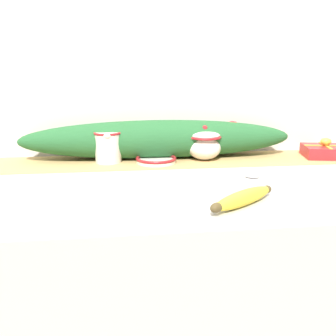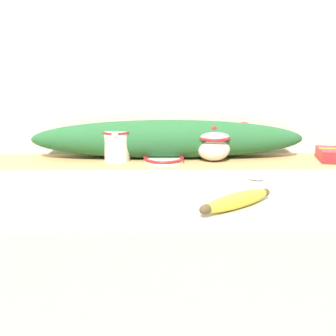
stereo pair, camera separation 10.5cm
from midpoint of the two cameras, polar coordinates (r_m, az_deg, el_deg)
name	(u,v)px [view 2 (the right image)]	position (r m, az deg, el deg)	size (l,w,h in m)	color
countertop	(169,309)	(1.30, 2.64, -20.73)	(1.53, 0.74, 0.87)	#B7B2AD
back_wall	(167,67)	(1.45, 1.99, 15.14)	(2.33, 0.04, 2.40)	silver
table_runner	(168,161)	(1.34, 2.20, 1.07)	(1.41, 0.24, 0.00)	tan
cream_pitcher	(117,145)	(1.33, -5.57, 3.54)	(0.10, 0.11, 0.11)	white
sugar_bowl	(213,145)	(1.34, 9.17, 3.45)	(0.12, 0.12, 0.12)	white
small_dish	(164,159)	(1.31, 1.63, 1.28)	(0.14, 0.14, 0.02)	white
banana	(237,201)	(0.91, 13.73, -4.90)	(0.20, 0.15, 0.04)	yellow
spoon	(252,178)	(1.15, 15.21, -1.52)	(0.18, 0.10, 0.01)	silver
poinsettia_garland	(167,139)	(1.37, 2.11, 4.46)	(0.99, 0.15, 0.14)	#235B2D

